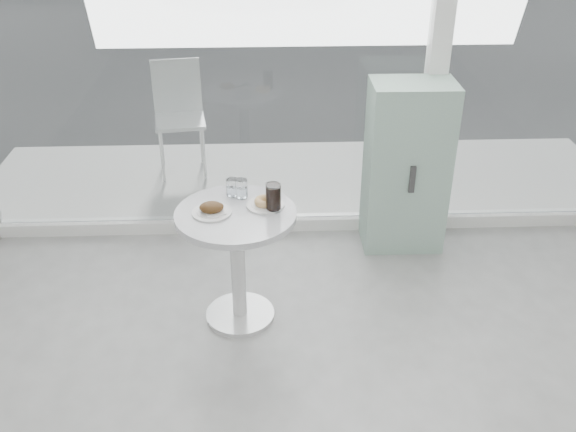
{
  "coord_description": "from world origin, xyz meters",
  "views": [
    {
      "loc": [
        -0.33,
        -1.38,
        2.61
      ],
      "look_at": [
        -0.2,
        1.7,
        0.85
      ],
      "focal_mm": 40.0,
      "sensor_mm": 36.0,
      "label": 1
    }
  ],
  "objects_px": {
    "cola_glass": "(273,198)",
    "mint_cabinet": "(406,167)",
    "plate_donut": "(265,203)",
    "water_tumbler_b": "(242,190)",
    "water_tumbler_a": "(232,188)",
    "main_table": "(237,244)",
    "patio_chair": "(179,110)",
    "plate_fritter": "(212,209)"
  },
  "relations": [
    {
      "from": "main_table",
      "to": "plate_fritter",
      "type": "bearing_deg",
      "value": -176.57
    },
    {
      "from": "patio_chair",
      "to": "water_tumbler_a",
      "type": "height_order",
      "value": "patio_chair"
    },
    {
      "from": "patio_chair",
      "to": "plate_fritter",
      "type": "bearing_deg",
      "value": -86.72
    },
    {
      "from": "cola_glass",
      "to": "patio_chair",
      "type": "bearing_deg",
      "value": 110.38
    },
    {
      "from": "mint_cabinet",
      "to": "plate_donut",
      "type": "xyz_separation_m",
      "value": [
        -1.02,
        -0.8,
        0.16
      ]
    },
    {
      "from": "cola_glass",
      "to": "mint_cabinet",
      "type": "bearing_deg",
      "value": 41.26
    },
    {
      "from": "plate_donut",
      "to": "plate_fritter",
      "type": "bearing_deg",
      "value": -166.52
    },
    {
      "from": "water_tumbler_b",
      "to": "plate_donut",
      "type": "bearing_deg",
      "value": -39.68
    },
    {
      "from": "main_table",
      "to": "water_tumbler_b",
      "type": "xyz_separation_m",
      "value": [
        0.03,
        0.18,
        0.27
      ]
    },
    {
      "from": "plate_fritter",
      "to": "plate_donut",
      "type": "distance_m",
      "value": 0.32
    },
    {
      "from": "patio_chair",
      "to": "water_tumbler_a",
      "type": "bearing_deg",
      "value": -82.46
    },
    {
      "from": "mint_cabinet",
      "to": "water_tumbler_b",
      "type": "relative_size",
      "value": 10.71
    },
    {
      "from": "main_table",
      "to": "plate_donut",
      "type": "height_order",
      "value": "plate_donut"
    },
    {
      "from": "main_table",
      "to": "mint_cabinet",
      "type": "relative_size",
      "value": 0.61
    },
    {
      "from": "water_tumbler_a",
      "to": "patio_chair",
      "type": "bearing_deg",
      "value": 105.72
    },
    {
      "from": "patio_chair",
      "to": "plate_fritter",
      "type": "relative_size",
      "value": 4.24
    },
    {
      "from": "plate_fritter",
      "to": "cola_glass",
      "type": "relative_size",
      "value": 1.36
    },
    {
      "from": "plate_fritter",
      "to": "plate_donut",
      "type": "height_order",
      "value": "plate_fritter"
    },
    {
      "from": "plate_donut",
      "to": "water_tumbler_b",
      "type": "bearing_deg",
      "value": 140.32
    },
    {
      "from": "water_tumbler_b",
      "to": "cola_glass",
      "type": "height_order",
      "value": "cola_glass"
    },
    {
      "from": "mint_cabinet",
      "to": "patio_chair",
      "type": "height_order",
      "value": "mint_cabinet"
    },
    {
      "from": "mint_cabinet",
      "to": "water_tumbler_b",
      "type": "bearing_deg",
      "value": -149.12
    },
    {
      "from": "water_tumbler_a",
      "to": "plate_donut",
      "type": "bearing_deg",
      "value": -35.61
    },
    {
      "from": "plate_donut",
      "to": "cola_glass",
      "type": "relative_size",
      "value": 1.31
    },
    {
      "from": "patio_chair",
      "to": "main_table",
      "type": "bearing_deg",
      "value": -83.29
    },
    {
      "from": "water_tumbler_a",
      "to": "water_tumbler_b",
      "type": "bearing_deg",
      "value": -23.78
    },
    {
      "from": "cola_glass",
      "to": "main_table",
      "type": "bearing_deg",
      "value": -177.08
    },
    {
      "from": "mint_cabinet",
      "to": "cola_glass",
      "type": "xyz_separation_m",
      "value": [
        -0.98,
        -0.86,
        0.22
      ]
    },
    {
      "from": "plate_donut",
      "to": "water_tumbler_b",
      "type": "relative_size",
      "value": 1.92
    },
    {
      "from": "patio_chair",
      "to": "water_tumbler_b",
      "type": "relative_size",
      "value": 8.44
    },
    {
      "from": "mint_cabinet",
      "to": "water_tumbler_a",
      "type": "height_order",
      "value": "mint_cabinet"
    },
    {
      "from": "patio_chair",
      "to": "water_tumbler_a",
      "type": "distance_m",
      "value": 2.02
    },
    {
      "from": "plate_fritter",
      "to": "water_tumbler_b",
      "type": "distance_m",
      "value": 0.26
    },
    {
      "from": "main_table",
      "to": "water_tumbler_b",
      "type": "height_order",
      "value": "water_tumbler_b"
    },
    {
      "from": "main_table",
      "to": "patio_chair",
      "type": "bearing_deg",
      "value": 104.88
    },
    {
      "from": "water_tumbler_b",
      "to": "cola_glass",
      "type": "relative_size",
      "value": 0.68
    },
    {
      "from": "plate_fritter",
      "to": "water_tumbler_a",
      "type": "relative_size",
      "value": 2.1
    },
    {
      "from": "patio_chair",
      "to": "plate_donut",
      "type": "xyz_separation_m",
      "value": [
        0.75,
        -2.08,
        0.18
      ]
    },
    {
      "from": "main_table",
      "to": "water_tumbler_b",
      "type": "distance_m",
      "value": 0.33
    },
    {
      "from": "water_tumbler_b",
      "to": "patio_chair",
      "type": "bearing_deg",
      "value": 107.1
    },
    {
      "from": "water_tumbler_b",
      "to": "cola_glass",
      "type": "xyz_separation_m",
      "value": [
        0.19,
        -0.17,
        0.03
      ]
    },
    {
      "from": "patio_chair",
      "to": "water_tumbler_b",
      "type": "bearing_deg",
      "value": -81.08
    }
  ]
}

